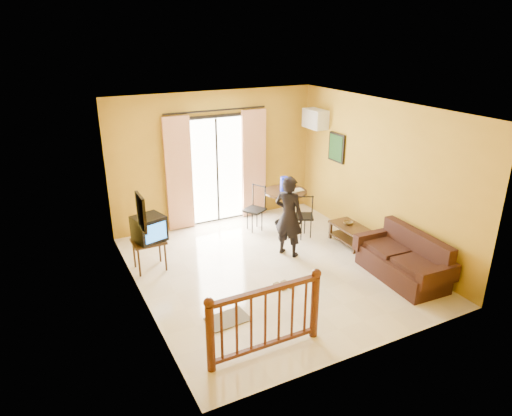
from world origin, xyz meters
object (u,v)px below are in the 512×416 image
standing_person (289,216)px  television (149,228)px  coffee_table (350,232)px  sofa (404,261)px  dining_table (285,198)px

standing_person → television: bearing=44.1°
coffee_table → sofa: (0.00, -1.46, 0.04)m
sofa → standing_person: bearing=131.9°
dining_table → standing_person: (-0.67, -1.26, 0.16)m
television → standing_person: size_ratio=0.39×
coffee_table → standing_person: standing_person is taller
coffee_table → sofa: bearing=-89.9°
sofa → dining_table: bearing=105.4°
television → dining_table: size_ratio=0.65×
dining_table → coffee_table: dining_table is taller
coffee_table → television: bearing=168.4°
television → coffee_table: (3.72, -0.76, -0.52)m
television → standing_person: 2.48m
coffee_table → standing_person: 1.41m
television → coffee_table: television is taller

